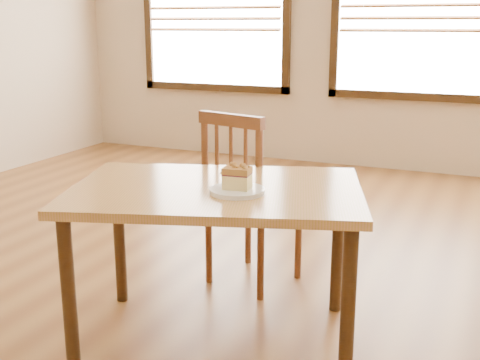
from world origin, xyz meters
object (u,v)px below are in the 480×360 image
(cafe_chair_main, at_px, (249,197))
(cake_slice, at_px, (237,176))
(plate, at_px, (237,191))
(cafe_table_main, at_px, (217,206))

(cafe_chair_main, distance_m, cake_slice, 0.81)
(plate, height_order, cake_slice, cake_slice)
(cafe_table_main, bearing_deg, plate, -41.09)
(cake_slice, bearing_deg, plate, 20.48)
(cafe_chair_main, height_order, plate, cafe_chair_main)
(plate, xyz_separation_m, cake_slice, (-0.00, -0.00, 0.06))
(cafe_chair_main, distance_m, plate, 0.79)
(cafe_table_main, distance_m, cafe_chair_main, 0.68)
(cafe_chair_main, relative_size, cake_slice, 7.57)
(cafe_table_main, distance_m, plate, 0.17)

